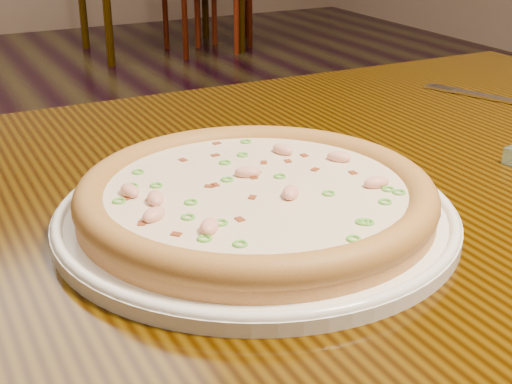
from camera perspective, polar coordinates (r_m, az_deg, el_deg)
name	(u,v)px	position (r m, az deg, el deg)	size (l,w,h in m)	color
hero_table	(333,265)	(0.78, 6.20, -5.82)	(1.20, 0.80, 0.75)	black
plate	(256,214)	(0.64, 0.00, -1.75)	(0.36, 0.36, 0.02)	white
pizza	(256,195)	(0.63, -0.01, -0.25)	(0.32, 0.32, 0.03)	tan
fork	(486,96)	(1.08, 17.90, 7.29)	(0.08, 0.17, 0.00)	silver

